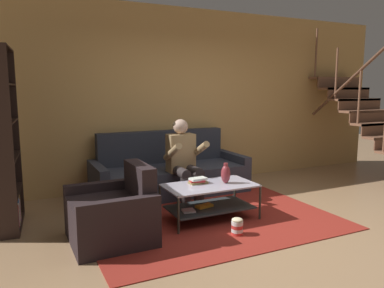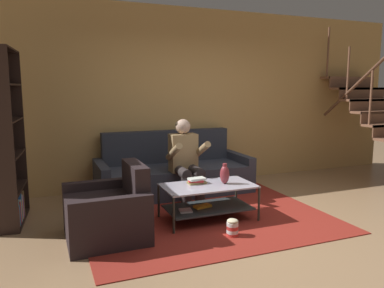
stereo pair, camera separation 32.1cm
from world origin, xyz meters
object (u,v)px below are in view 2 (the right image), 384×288
Objects in this scene: vase at (225,174)px; armchair at (109,213)px; person_seated_center at (186,158)px; coffee_table at (208,197)px; couch at (173,173)px; bookshelf at (2,158)px; book_stack at (197,181)px; popcorn_tub at (232,228)px.

armchair is (-1.44, -0.11, -0.28)m from vase.
coffee_table is at bearing -90.54° from person_seated_center.
bookshelf reaches higher than couch.
person_seated_center is 1.05× the size of coffee_table.
couch is 1.98× the size of person_seated_center.
vase is 1.11× the size of book_stack.
book_stack is at bearing 157.25° from vase.
vase is (0.21, -1.33, 0.26)m from couch.
vase is 1.47m from armchair.
vase is at bearing -80.92° from couch.
coffee_table is 0.54× the size of bookshelf.
bookshelf is at bearing 139.73° from armchair.
armchair is at bearing -167.89° from book_stack.
book_stack is 1.16m from armchair.
armchair is at bearing 159.77° from popcorn_tub.
person_seated_center is at bearing 105.28° from vase.
book_stack is 0.11× the size of bookshelf.
popcorn_tub is at bearing -86.51° from coffee_table.
vase is at bearing 4.23° from armchair.
book_stack is (-0.11, -0.65, -0.17)m from person_seated_center.
person_seated_center is 1.34× the size of armchair.
coffee_table is at bearing 5.82° from armchair.
popcorn_tub is at bearing -30.49° from bookshelf.
armchair reaches higher than book_stack.
vase reaches higher than popcorn_tub.
bookshelf is at bearing 161.14° from coffee_table.
couch is at bearing 90.00° from person_seated_center.
couch is 1.89m from armchair.
book_stack is at bearing -16.92° from bookshelf.
coffee_table is 4.40× the size of vase.
person_seated_center is 0.84m from coffee_table.
couch is 9.17× the size of vase.
coffee_table is at bearing -90.31° from couch.
armchair is at bearing -40.27° from bookshelf.
popcorn_tub is (0.03, -1.35, -0.54)m from person_seated_center.
armchair is (1.07, -0.91, -0.52)m from bookshelf.
bookshelf reaches higher than popcorn_tub.
person_seated_center is 1.56m from armchair.
coffee_table reaches higher than popcorn_tub.
bookshelf is 1.49m from armchair.
coffee_table is 0.62m from popcorn_tub.
person_seated_center is 2.30m from bookshelf.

